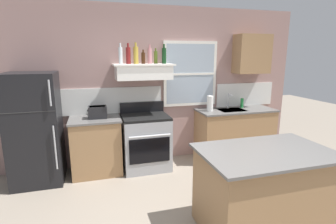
{
  "coord_description": "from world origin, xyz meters",
  "views": [
    {
      "loc": [
        -1.04,
        -2.22,
        1.89
      ],
      "look_at": [
        -0.05,
        1.2,
        1.1
      ],
      "focal_mm": 27.71,
      "sensor_mm": 36.0,
      "label": 1
    }
  ],
  "objects_px": {
    "bottle_clear_tall": "(121,55)",
    "bottle_red_label_wine": "(128,55)",
    "toaster": "(98,112)",
    "kitchen_island": "(263,190)",
    "dish_soap_bottle": "(242,103)",
    "stove_range": "(146,141)",
    "refrigerator": "(35,129)",
    "bottle_rose_pink": "(150,56)",
    "bottle_dark_green_wine": "(164,55)",
    "bottle_brown_stout": "(143,58)",
    "bottle_champagne_gold_foil": "(136,55)",
    "bottle_olive_oil_square": "(156,57)",
    "paper_towel_roll": "(210,103)"
  },
  "relations": [
    {
      "from": "bottle_clear_tall",
      "to": "bottle_red_label_wine",
      "type": "bearing_deg",
      "value": -5.54
    },
    {
      "from": "toaster",
      "to": "kitchen_island",
      "type": "bearing_deg",
      "value": -49.71
    },
    {
      "from": "dish_soap_bottle",
      "to": "stove_range",
      "type": "bearing_deg",
      "value": -175.82
    },
    {
      "from": "bottle_clear_tall",
      "to": "refrigerator",
      "type": "bearing_deg",
      "value": -173.12
    },
    {
      "from": "bottle_rose_pink",
      "to": "bottle_dark_green_wine",
      "type": "height_order",
      "value": "bottle_dark_green_wine"
    },
    {
      "from": "refrigerator",
      "to": "bottle_brown_stout",
      "type": "distance_m",
      "value": 1.95
    },
    {
      "from": "bottle_champagne_gold_foil",
      "to": "dish_soap_bottle",
      "type": "distance_m",
      "value": 2.18
    },
    {
      "from": "bottle_champagne_gold_foil",
      "to": "bottle_dark_green_wine",
      "type": "relative_size",
      "value": 1.06
    },
    {
      "from": "refrigerator",
      "to": "bottle_red_label_wine",
      "type": "height_order",
      "value": "bottle_red_label_wine"
    },
    {
      "from": "bottle_champagne_gold_foil",
      "to": "bottle_olive_oil_square",
      "type": "xyz_separation_m",
      "value": [
        0.34,
        0.05,
        -0.04
      ]
    },
    {
      "from": "bottle_red_label_wine",
      "to": "bottle_brown_stout",
      "type": "xyz_separation_m",
      "value": [
        0.24,
        -0.02,
        -0.04
      ]
    },
    {
      "from": "bottle_brown_stout",
      "to": "paper_towel_roll",
      "type": "relative_size",
      "value": 0.83
    },
    {
      "from": "refrigerator",
      "to": "bottle_brown_stout",
      "type": "xyz_separation_m",
      "value": [
        1.66,
        0.12,
        1.02
      ]
    },
    {
      "from": "bottle_clear_tall",
      "to": "kitchen_island",
      "type": "height_order",
      "value": "bottle_clear_tall"
    },
    {
      "from": "refrigerator",
      "to": "bottle_champagne_gold_foil",
      "type": "xyz_separation_m",
      "value": [
        1.54,
        0.13,
        1.06
      ]
    },
    {
      "from": "bottle_champagne_gold_foil",
      "to": "dish_soap_bottle",
      "type": "xyz_separation_m",
      "value": [
        1.99,
        0.03,
        -0.88
      ]
    },
    {
      "from": "bottle_clear_tall",
      "to": "paper_towel_roll",
      "type": "height_order",
      "value": "bottle_clear_tall"
    },
    {
      "from": "toaster",
      "to": "bottle_rose_pink",
      "type": "height_order",
      "value": "bottle_rose_pink"
    },
    {
      "from": "paper_towel_roll",
      "to": "dish_soap_bottle",
      "type": "height_order",
      "value": "paper_towel_roll"
    },
    {
      "from": "refrigerator",
      "to": "kitchen_island",
      "type": "xyz_separation_m",
      "value": [
        2.56,
        -1.9,
        -0.37
      ]
    },
    {
      "from": "toaster",
      "to": "bottle_red_label_wine",
      "type": "relative_size",
      "value": 0.92
    },
    {
      "from": "refrigerator",
      "to": "paper_towel_roll",
      "type": "relative_size",
      "value": 6.09
    },
    {
      "from": "bottle_brown_stout",
      "to": "bottle_clear_tall",
      "type": "bearing_deg",
      "value": 174.85
    },
    {
      "from": "refrigerator",
      "to": "bottle_red_label_wine",
      "type": "relative_size",
      "value": 5.12
    },
    {
      "from": "toaster",
      "to": "paper_towel_roll",
      "type": "relative_size",
      "value": 1.1
    },
    {
      "from": "paper_towel_roll",
      "to": "kitchen_island",
      "type": "distance_m",
      "value": 2.06
    },
    {
      "from": "bottle_clear_tall",
      "to": "bottle_red_label_wine",
      "type": "relative_size",
      "value": 1.0
    },
    {
      "from": "stove_range",
      "to": "bottle_brown_stout",
      "type": "xyz_separation_m",
      "value": [
        0.01,
        0.1,
        1.37
      ]
    },
    {
      "from": "bottle_clear_tall",
      "to": "dish_soap_bottle",
      "type": "xyz_separation_m",
      "value": [
        2.23,
        0.0,
        -0.88
      ]
    },
    {
      "from": "bottle_champagne_gold_foil",
      "to": "bottle_brown_stout",
      "type": "height_order",
      "value": "bottle_champagne_gold_foil"
    },
    {
      "from": "bottle_brown_stout",
      "to": "bottle_olive_oil_square",
      "type": "distance_m",
      "value": 0.22
    },
    {
      "from": "bottle_rose_pink",
      "to": "kitchen_island",
      "type": "relative_size",
      "value": 0.22
    },
    {
      "from": "paper_towel_roll",
      "to": "kitchen_island",
      "type": "height_order",
      "value": "paper_towel_roll"
    },
    {
      "from": "stove_range",
      "to": "bottle_olive_oil_square",
      "type": "distance_m",
      "value": 1.41
    },
    {
      "from": "dish_soap_bottle",
      "to": "bottle_dark_green_wine",
      "type": "bearing_deg",
      "value": -177.86
    },
    {
      "from": "toaster",
      "to": "stove_range",
      "type": "height_order",
      "value": "toaster"
    },
    {
      "from": "bottle_olive_oil_square",
      "to": "bottle_dark_green_wine",
      "type": "xyz_separation_m",
      "value": [
        0.12,
        -0.07,
        0.03
      ]
    },
    {
      "from": "bottle_dark_green_wine",
      "to": "refrigerator",
      "type": "bearing_deg",
      "value": -177.05
    },
    {
      "from": "dish_soap_bottle",
      "to": "bottle_rose_pink",
      "type": "bearing_deg",
      "value": -179.98
    },
    {
      "from": "refrigerator",
      "to": "toaster",
      "type": "bearing_deg",
      "value": 4.32
    },
    {
      "from": "bottle_red_label_wine",
      "to": "kitchen_island",
      "type": "distance_m",
      "value": 2.74
    },
    {
      "from": "refrigerator",
      "to": "dish_soap_bottle",
      "type": "height_order",
      "value": "refrigerator"
    },
    {
      "from": "bottle_olive_oil_square",
      "to": "kitchen_island",
      "type": "relative_size",
      "value": 0.18
    },
    {
      "from": "bottle_champagne_gold_foil",
      "to": "dish_soap_bottle",
      "type": "bearing_deg",
      "value": 0.86
    },
    {
      "from": "bottle_rose_pink",
      "to": "stove_range",
      "type": "bearing_deg",
      "value": -131.45
    },
    {
      "from": "paper_towel_roll",
      "to": "bottle_dark_green_wine",
      "type": "bearing_deg",
      "value": 177.05
    },
    {
      "from": "bottle_brown_stout",
      "to": "bottle_dark_green_wine",
      "type": "distance_m",
      "value": 0.34
    },
    {
      "from": "stove_range",
      "to": "bottle_brown_stout",
      "type": "distance_m",
      "value": 1.38
    },
    {
      "from": "bottle_champagne_gold_foil",
      "to": "bottle_olive_oil_square",
      "type": "bearing_deg",
      "value": 7.95
    },
    {
      "from": "bottle_red_label_wine",
      "to": "bottle_brown_stout",
      "type": "relative_size",
      "value": 1.44
    }
  ]
}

